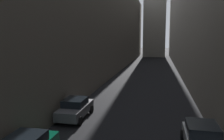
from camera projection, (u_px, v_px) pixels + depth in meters
name	position (u px, v px, depth m)	size (l,w,h in m)	color
ground_plane	(147.00, 77.00, 38.04)	(264.00, 264.00, 0.00)	black
building_block_left	(78.00, 19.00, 41.16)	(13.77, 108.00, 19.45)	#60594F
parked_car_left_far	(75.00, 108.00, 18.18)	(1.97, 4.26, 1.59)	#4C4C51
parked_car_right_far	(202.00, 138.00, 12.71)	(2.01, 3.95, 1.57)	silver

